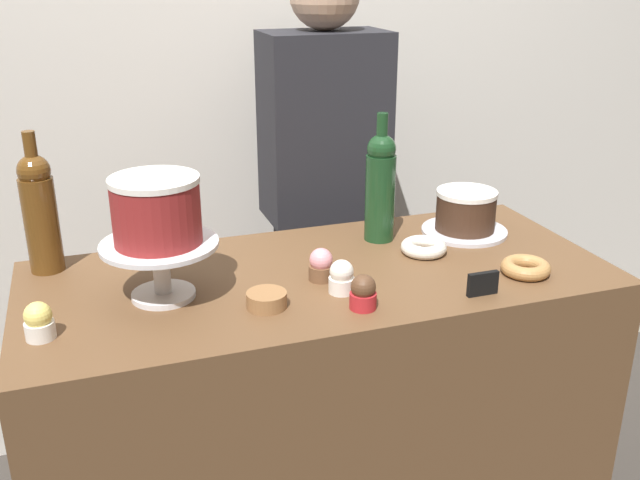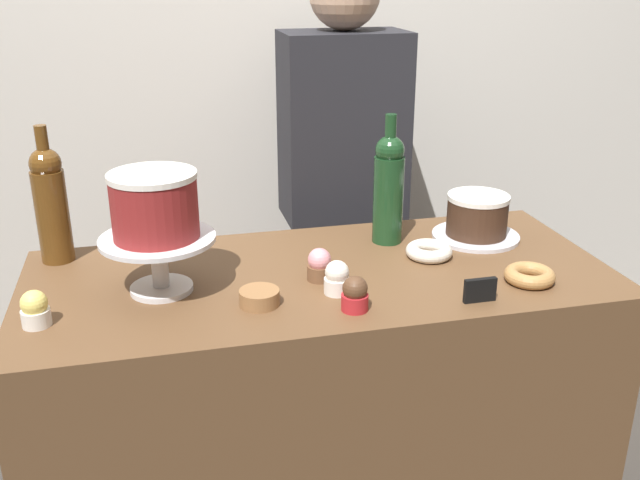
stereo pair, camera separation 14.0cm
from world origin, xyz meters
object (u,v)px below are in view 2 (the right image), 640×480
object	(u,v)px
cupcake_strawberry	(319,265)
cupcake_chocolate	(355,294)
cupcake_lemon	(35,309)
barista_figure	(342,218)
wine_bottle_green	(389,187)
cookie_stack	(259,297)
white_layer_cake	(154,205)
donut_maple	(530,275)
cupcake_vanilla	(337,278)
donut_sugar	(429,251)
cake_stand_pedestal	(159,254)
chocolate_round_cake	(477,215)
price_sign_chalkboard	(480,290)
wine_bottle_amber	(51,203)

from	to	relation	value
cupcake_strawberry	cupcake_chocolate	world-z (taller)	same
cupcake_lemon	barista_figure	distance (m)	1.06
wine_bottle_green	cookie_stack	bearing A→B (deg)	-142.73
white_layer_cake	donut_maple	size ratio (longest dim) A/B	1.63
cupcake_vanilla	wine_bottle_green	bearing A→B (deg)	52.84
donut_sugar	cake_stand_pedestal	bearing A→B (deg)	-176.29
chocolate_round_cake	price_sign_chalkboard	bearing A→B (deg)	-113.86
donut_sugar	cookie_stack	world-z (taller)	same
wine_bottle_amber	white_layer_cake	bearing A→B (deg)	-44.79
cupcake_lemon	price_sign_chalkboard	xyz separation A→B (m)	(0.89, -0.11, -0.01)
wine_bottle_green	cupcake_vanilla	world-z (taller)	wine_bottle_green
donut_maple	cake_stand_pedestal	bearing A→B (deg)	169.59
cake_stand_pedestal	cupcake_lemon	xyz separation A→B (m)	(-0.24, -0.10, -0.05)
cupcake_vanilla	cupcake_strawberry	bearing A→B (deg)	104.73
cake_stand_pedestal	cupcake_chocolate	bearing A→B (deg)	-25.95
donut_sugar	donut_maple	world-z (taller)	same
donut_maple	barista_figure	bearing A→B (deg)	107.98
donut_sugar	donut_maple	size ratio (longest dim) A/B	1.00
cake_stand_pedestal	cupcake_chocolate	distance (m)	0.43
white_layer_cake	donut_maple	bearing A→B (deg)	-10.41
cupcake_lemon	cupcake_strawberry	size ratio (longest dim) A/B	1.00
wine_bottle_green	cupcake_lemon	size ratio (longest dim) A/B	4.38
cupcake_strawberry	donut_sugar	world-z (taller)	cupcake_strawberry
cake_stand_pedestal	price_sign_chalkboard	size ratio (longest dim) A/B	3.50
cake_stand_pedestal	donut_sugar	size ratio (longest dim) A/B	2.19
wine_bottle_green	wine_bottle_amber	bearing A→B (deg)	175.35
barista_figure	cupcake_vanilla	bearing A→B (deg)	-106.18
cake_stand_pedestal	white_layer_cake	xyz separation A→B (m)	(0.00, -0.00, 0.11)
cupcake_lemon	barista_figure	size ratio (longest dim) A/B	0.05
donut_sugar	barista_figure	bearing A→B (deg)	97.53
price_sign_chalkboard	white_layer_cake	bearing A→B (deg)	162.01
chocolate_round_cake	cupcake_lemon	world-z (taller)	chocolate_round_cake
cookie_stack	barista_figure	size ratio (longest dim) A/B	0.05
white_layer_cake	wine_bottle_green	distance (m)	0.59
price_sign_chalkboard	cake_stand_pedestal	bearing A→B (deg)	162.01
cupcake_chocolate	white_layer_cake	bearing A→B (deg)	154.05
donut_maple	price_sign_chalkboard	xyz separation A→B (m)	(-0.15, -0.06, 0.01)
cupcake_strawberry	chocolate_round_cake	bearing A→B (deg)	19.24
donut_sugar	price_sign_chalkboard	bearing A→B (deg)	-86.96
cupcake_vanilla	cake_stand_pedestal	bearing A→B (deg)	164.77
white_layer_cake	donut_sugar	xyz separation A→B (m)	(0.63, 0.04, -0.18)
cupcake_chocolate	barista_figure	distance (m)	0.79
white_layer_cake	chocolate_round_cake	distance (m)	0.82
wine_bottle_green	price_sign_chalkboard	world-z (taller)	wine_bottle_green
wine_bottle_amber	cupcake_lemon	distance (m)	0.35
cupcake_chocolate	cake_stand_pedestal	bearing A→B (deg)	154.05
cupcake_strawberry	price_sign_chalkboard	world-z (taller)	cupcake_strawberry
white_layer_cake	cupcake_vanilla	bearing A→B (deg)	-15.23
cupcake_vanilla	cupcake_chocolate	size ratio (longest dim) A/B	1.00
cupcake_strawberry	barista_figure	world-z (taller)	barista_figure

